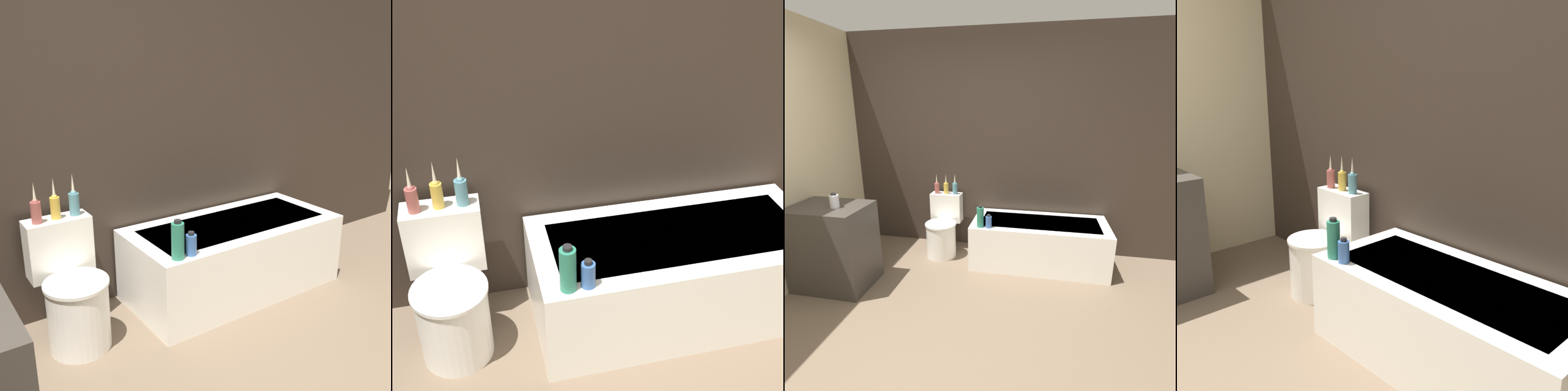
% 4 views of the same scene
% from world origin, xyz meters
% --- Properties ---
extents(wall_back_tiled, '(6.40, 0.06, 2.60)m').
position_xyz_m(wall_back_tiled, '(0.00, 2.14, 1.30)').
color(wall_back_tiled, '#332821').
rests_on(wall_back_tiled, ground_plane).
extents(bathtub, '(1.49, 0.68, 0.51)m').
position_xyz_m(bathtub, '(0.80, 1.74, 0.26)').
color(bathtub, white).
rests_on(bathtub, ground).
extents(toilet, '(0.38, 0.53, 0.71)m').
position_xyz_m(toilet, '(-0.35, 1.78, 0.31)').
color(toilet, white).
rests_on(toilet, ground).
extents(vase_gold, '(0.06, 0.06, 0.24)m').
position_xyz_m(vase_gold, '(-0.47, 1.95, 0.79)').
color(vase_gold, '#994C47').
rests_on(vase_gold, toilet).
extents(vase_silver, '(0.06, 0.06, 0.25)m').
position_xyz_m(vase_silver, '(-0.35, 1.96, 0.80)').
color(vase_silver, gold).
rests_on(vase_silver, toilet).
extents(vase_bronze, '(0.06, 0.06, 0.25)m').
position_xyz_m(vase_bronze, '(-0.24, 1.96, 0.80)').
color(vase_bronze, teal).
rests_on(vase_bronze, toilet).
extents(shampoo_bottle_tall, '(0.07, 0.07, 0.24)m').
position_xyz_m(shampoo_bottle_tall, '(0.17, 1.47, 0.62)').
color(shampoo_bottle_tall, '#267259').
rests_on(shampoo_bottle_tall, bathtub).
extents(shampoo_bottle_short, '(0.06, 0.06, 0.14)m').
position_xyz_m(shampoo_bottle_short, '(0.26, 1.47, 0.57)').
color(shampoo_bottle_short, '#335999').
rests_on(shampoo_bottle_short, bathtub).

